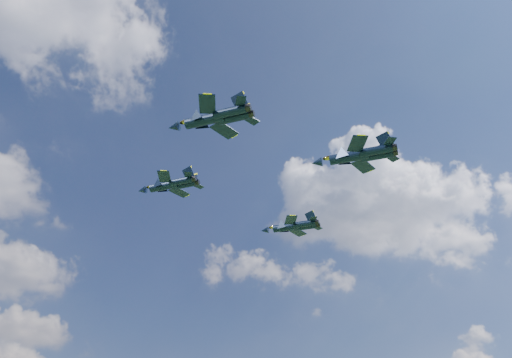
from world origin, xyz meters
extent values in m
cylinder|color=black|center=(-9.65, 21.35, 61.05)|extent=(6.50, 8.33, 1.78)
cone|color=black|center=(-12.89, 26.07, 61.05)|extent=(2.84, 3.07, 1.68)
ellipsoid|color=brown|center=(-11.49, 24.04, 61.59)|extent=(2.40, 2.88, 0.81)
cube|color=black|center=(-11.46, 17.71, 61.05)|extent=(4.65, 5.21, 0.18)
cube|color=black|center=(-5.60, 21.74, 61.05)|extent=(4.99, 3.49, 0.18)
cube|color=black|center=(-7.68, 13.96, 61.05)|extent=(2.41, 2.79, 0.14)
cube|color=black|center=(-3.45, 16.87, 61.05)|extent=(2.52, 1.74, 0.14)
cube|color=black|center=(-6.90, 15.45, 62.43)|extent=(2.23, 2.09, 2.97)
cube|color=black|center=(-5.11, 16.68, 62.43)|extent=(1.71, 2.77, 2.97)
cylinder|color=black|center=(-14.49, -4.69, 60.68)|extent=(7.34, 9.23, 1.98)
cone|color=black|center=(-18.18, 0.52, 60.68)|extent=(3.18, 3.42, 1.87)
ellipsoid|color=brown|center=(-16.59, -1.72, 61.28)|extent=(2.70, 3.19, 0.90)
cube|color=black|center=(-16.45, -8.77, 60.68)|extent=(5.14, 5.80, 0.20)
cube|color=black|center=(-9.99, -4.19, 60.68)|extent=(5.58, 3.95, 0.20)
cube|color=black|center=(-12.19, -12.89, 60.68)|extent=(2.66, 3.10, 0.15)
cube|color=black|center=(-7.52, -9.59, 60.68)|extent=(2.83, 1.97, 0.15)
cube|color=black|center=(-11.35, -11.22, 62.22)|extent=(2.51, 2.29, 3.31)
cube|color=black|center=(-9.37, -9.82, 62.22)|extent=(1.91, 3.07, 3.31)
cylinder|color=black|center=(21.72, 16.88, 58.06)|extent=(6.66, 8.10, 1.76)
cone|color=black|center=(18.34, 21.42, 58.06)|extent=(2.85, 3.03, 1.66)
ellipsoid|color=brown|center=(19.79, 19.46, 58.59)|extent=(2.43, 2.81, 0.80)
cube|color=black|center=(20.06, 13.21, 58.06)|extent=(4.51, 5.16, 0.18)
cube|color=black|center=(25.70, 17.41, 58.06)|extent=(4.99, 3.59, 0.18)
cube|color=black|center=(23.93, 9.64, 58.06)|extent=(2.33, 2.75, 0.14)
cube|color=black|center=(28.01, 12.67, 58.06)|extent=(2.54, 1.80, 0.14)
cube|color=black|center=(24.64, 11.14, 59.42)|extent=(2.27, 1.99, 2.94)
cube|color=black|center=(26.37, 12.42, 59.42)|extent=(1.70, 2.70, 2.94)
cylinder|color=black|center=(14.70, -11.99, 60.08)|extent=(7.73, 9.44, 2.05)
cone|color=black|center=(10.78, -6.69, 60.08)|extent=(3.31, 3.53, 1.93)
ellipsoid|color=brown|center=(12.47, -8.97, 60.71)|extent=(2.83, 3.28, 0.93)
cube|color=black|center=(12.77, -16.25, 60.08)|extent=(5.25, 6.00, 0.20)
cube|color=black|center=(19.35, -11.38, 60.08)|extent=(5.80, 4.17, 0.20)
cube|color=black|center=(17.27, -20.42, 60.08)|extent=(2.71, 3.20, 0.16)
cube|color=black|center=(22.02, -16.90, 60.08)|extent=(2.95, 2.09, 0.16)
cube|color=black|center=(18.10, -18.67, 61.68)|extent=(2.64, 2.32, 3.42)
cube|color=black|center=(20.11, -17.18, 61.68)|extent=(1.98, 3.15, 3.42)
camera|label=1|loc=(-48.61, -68.21, 3.57)|focal=35.00mm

